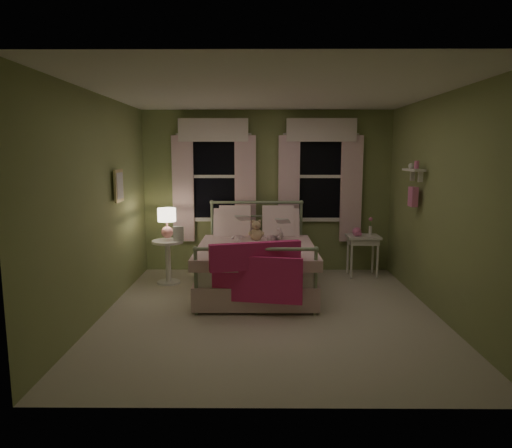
{
  "coord_description": "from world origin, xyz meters",
  "views": [
    {
      "loc": [
        -0.13,
        -5.3,
        1.9
      ],
      "look_at": [
        -0.17,
        0.59,
        1.0
      ],
      "focal_mm": 32.0,
      "sensor_mm": 36.0,
      "label": 1
    }
  ],
  "objects_px": {
    "bed": "(256,264)",
    "table_lamp": "(167,220)",
    "teddy_bear": "(256,232)",
    "child_right": "(275,221)",
    "nightstand_left": "(168,256)",
    "child_left": "(237,222)",
    "nightstand_right": "(363,242)"
  },
  "relations": [
    {
      "from": "nightstand_right",
      "to": "nightstand_left",
      "type": "bearing_deg",
      "value": -171.86
    },
    {
      "from": "nightstand_left",
      "to": "nightstand_right",
      "type": "height_order",
      "value": "same"
    },
    {
      "from": "table_lamp",
      "to": "nightstand_right",
      "type": "distance_m",
      "value": 3.03
    },
    {
      "from": "teddy_bear",
      "to": "table_lamp",
      "type": "bearing_deg",
      "value": 176.58
    },
    {
      "from": "bed",
      "to": "child_right",
      "type": "relative_size",
      "value": 2.9
    },
    {
      "from": "child_left",
      "to": "table_lamp",
      "type": "height_order",
      "value": "child_left"
    },
    {
      "from": "child_right",
      "to": "nightstand_right",
      "type": "height_order",
      "value": "child_right"
    },
    {
      "from": "teddy_bear",
      "to": "child_right",
      "type": "bearing_deg",
      "value": 29.5
    },
    {
      "from": "bed",
      "to": "child_left",
      "type": "relative_size",
      "value": 2.99
    },
    {
      "from": "bed",
      "to": "table_lamp",
      "type": "bearing_deg",
      "value": 165.38
    },
    {
      "from": "teddy_bear",
      "to": "nightstand_right",
      "type": "relative_size",
      "value": 0.49
    },
    {
      "from": "child_left",
      "to": "child_right",
      "type": "distance_m",
      "value": 0.56
    },
    {
      "from": "child_left",
      "to": "bed",
      "type": "bearing_deg",
      "value": 120.47
    },
    {
      "from": "child_right",
      "to": "table_lamp",
      "type": "bearing_deg",
      "value": 18.94
    },
    {
      "from": "teddy_bear",
      "to": "nightstand_right",
      "type": "distance_m",
      "value": 1.76
    },
    {
      "from": "child_right",
      "to": "nightstand_left",
      "type": "distance_m",
      "value": 1.67
    },
    {
      "from": "table_lamp",
      "to": "nightstand_right",
      "type": "height_order",
      "value": "table_lamp"
    },
    {
      "from": "bed",
      "to": "table_lamp",
      "type": "height_order",
      "value": "bed"
    },
    {
      "from": "teddy_bear",
      "to": "table_lamp",
      "type": "relative_size",
      "value": 0.7
    },
    {
      "from": "child_left",
      "to": "child_right",
      "type": "bearing_deg",
      "value": 176.87
    },
    {
      "from": "table_lamp",
      "to": "bed",
      "type": "bearing_deg",
      "value": -14.62
    },
    {
      "from": "table_lamp",
      "to": "teddy_bear",
      "type": "bearing_deg",
      "value": -3.42
    },
    {
      "from": "teddy_bear",
      "to": "bed",
      "type": "bearing_deg",
      "value": -90.0
    },
    {
      "from": "nightstand_left",
      "to": "child_right",
      "type": "bearing_deg",
      "value": 2.9
    },
    {
      "from": "nightstand_left",
      "to": "teddy_bear",
      "type": "bearing_deg",
      "value": -3.42
    },
    {
      "from": "child_right",
      "to": "child_left",
      "type": "bearing_deg",
      "value": 16.04
    },
    {
      "from": "nightstand_left",
      "to": "nightstand_right",
      "type": "xyz_separation_m",
      "value": [
        2.97,
        0.43,
        0.13
      ]
    },
    {
      "from": "child_right",
      "to": "teddy_bear",
      "type": "height_order",
      "value": "child_right"
    },
    {
      "from": "bed",
      "to": "nightstand_left",
      "type": "height_order",
      "value": "bed"
    },
    {
      "from": "nightstand_right",
      "to": "teddy_bear",
      "type": "bearing_deg",
      "value": -163.19
    },
    {
      "from": "bed",
      "to": "child_left",
      "type": "height_order",
      "value": "child_left"
    },
    {
      "from": "bed",
      "to": "child_right",
      "type": "bearing_deg",
      "value": 56.4
    }
  ]
}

